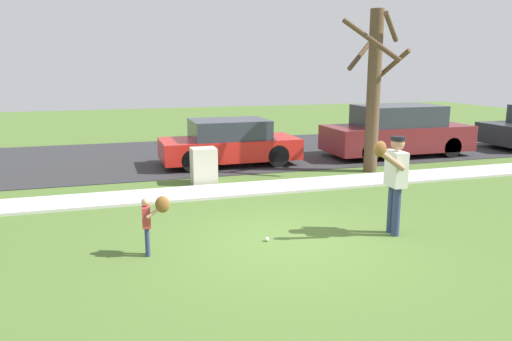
% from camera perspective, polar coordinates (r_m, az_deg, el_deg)
% --- Properties ---
extents(ground_plane, '(48.00, 48.00, 0.00)m').
position_cam_1_polar(ground_plane, '(11.58, -2.62, -2.52)').
color(ground_plane, '#4C6B2D').
extents(sidewalk_strip, '(36.00, 1.20, 0.06)m').
position_cam_1_polar(sidewalk_strip, '(11.67, -2.75, -2.26)').
color(sidewalk_strip, beige).
rests_on(sidewalk_strip, ground).
extents(road_surface, '(36.00, 6.80, 0.02)m').
position_cam_1_polar(road_surface, '(16.46, -7.13, 1.78)').
color(road_surface, '#2D2D30').
rests_on(road_surface, ground).
extents(person_adult, '(0.72, 0.61, 1.72)m').
position_cam_1_polar(person_adult, '(8.78, 15.57, -0.42)').
color(person_adult, navy).
rests_on(person_adult, ground).
extents(person_child, '(0.42, 0.39, 0.97)m').
position_cam_1_polar(person_child, '(7.77, -11.87, -5.16)').
color(person_child, navy).
rests_on(person_child, ground).
extents(baseball, '(0.07, 0.07, 0.07)m').
position_cam_1_polar(baseball, '(8.42, 1.25, -7.88)').
color(baseball, white).
rests_on(baseball, ground).
extents(utility_cabinet, '(0.61, 0.52, 0.90)m').
position_cam_1_polar(utility_cabinet, '(12.41, -6.02, 0.54)').
color(utility_cabinet, beige).
rests_on(utility_cabinet, ground).
extents(street_tree_near, '(1.84, 1.88, 4.35)m').
position_cam_1_polar(street_tree_near, '(13.93, 13.38, 9.34)').
color(street_tree_near, brown).
rests_on(street_tree_near, ground).
extents(parked_hatchback_red, '(4.00, 1.75, 1.33)m').
position_cam_1_polar(parked_hatchback_red, '(14.66, -3.07, 3.18)').
color(parked_hatchback_red, red).
rests_on(parked_hatchback_red, road_surface).
extents(parked_suv_maroon, '(4.70, 1.90, 1.63)m').
position_cam_1_polar(parked_suv_maroon, '(16.76, 15.87, 4.30)').
color(parked_suv_maroon, maroon).
rests_on(parked_suv_maroon, road_surface).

